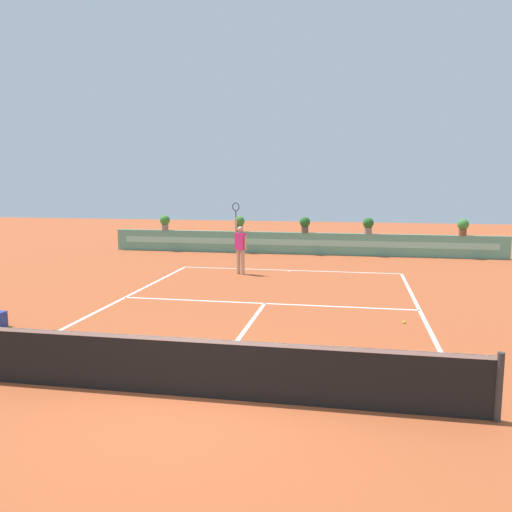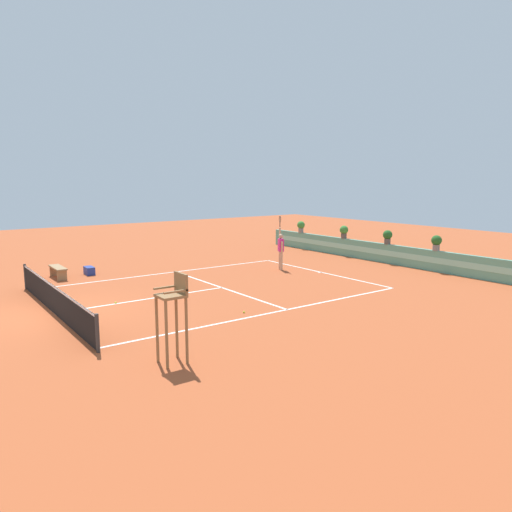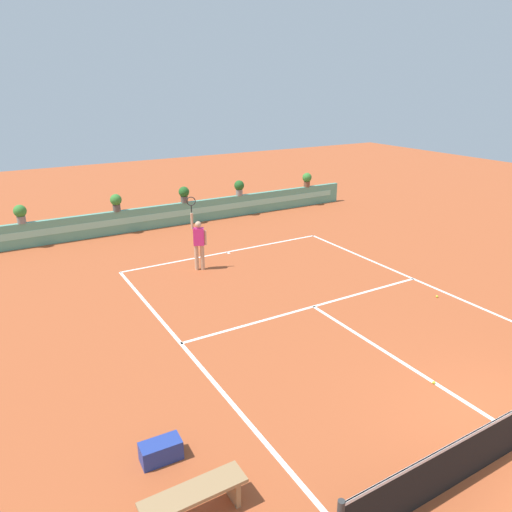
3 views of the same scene
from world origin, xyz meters
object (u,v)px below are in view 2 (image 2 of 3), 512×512
object	(u,v)px
potted_plant_left	(344,231)
potted_plant_far_left	(301,226)
potted_plant_right	(436,242)
bench_courtside	(58,270)
potted_plant_centre	(388,236)
umpire_chair	(174,307)
tennis_ball_mid_court	(116,303)
gear_bag	(89,271)
tennis_ball_near_baseline	(244,312)
tennis_player	(281,248)

from	to	relation	value
potted_plant_left	potted_plant_far_left	bearing A→B (deg)	180.00
potted_plant_right	bench_courtside	bearing A→B (deg)	-120.80
bench_courtside	potted_plant_left	bearing A→B (deg)	78.83
potted_plant_centre	umpire_chair	bearing A→B (deg)	-68.44
tennis_ball_mid_court	umpire_chair	bearing A→B (deg)	-7.26
potted_plant_left	potted_plant_right	world-z (taller)	same
umpire_chair	gear_bag	xyz separation A→B (m)	(-12.00, 1.67, -1.16)
umpire_chair	tennis_ball_near_baseline	distance (m)	4.71
umpire_chair	potted_plant_left	distance (m)	17.62
potted_plant_left	potted_plant_right	size ratio (longest dim) A/B	1.00
potted_plant_left	tennis_ball_mid_court	bearing A→B (deg)	-78.71
potted_plant_left	potted_plant_centre	bearing A→B (deg)	0.00
tennis_ball_near_baseline	potted_plant_far_left	distance (m)	15.33
bench_courtside	potted_plant_far_left	world-z (taller)	potted_plant_far_left
tennis_ball_near_baseline	tennis_ball_mid_court	bearing A→B (deg)	-140.95
tennis_player	potted_plant_far_left	xyz separation A→B (m)	(-4.95, 5.62, 0.36)
gear_bag	potted_plant_right	bearing A→B (deg)	56.63
bench_courtside	tennis_ball_near_baseline	bearing A→B (deg)	20.00
gear_bag	tennis_ball_near_baseline	bearing A→B (deg)	12.34
bench_courtside	umpire_chair	bearing A→B (deg)	-1.48
tennis_player	tennis_ball_mid_court	xyz separation A→B (m)	(1.59, -8.71, -1.02)
umpire_chair	tennis_ball_mid_court	distance (m)	6.37
umpire_chair	potted_plant_right	size ratio (longest dim) A/B	2.96
gear_bag	tennis_ball_mid_court	bearing A→B (deg)	-8.65
tennis_ball_near_baseline	potted_plant_far_left	bearing A→B (deg)	131.80
gear_bag	potted_plant_far_left	bearing A→B (deg)	93.07
umpire_chair	tennis_ball_mid_court	bearing A→B (deg)	172.74
bench_courtside	tennis_ball_near_baseline	distance (m)	10.04
bench_courtside	tennis_ball_near_baseline	size ratio (longest dim) A/B	23.53
gear_bag	tennis_ball_mid_court	world-z (taller)	gear_bag
umpire_chair	gear_bag	world-z (taller)	umpire_chair
tennis_player	potted_plant_centre	bearing A→B (deg)	72.27
potted_plant_left	bench_courtside	bearing A→B (deg)	-101.17
bench_courtside	potted_plant_left	size ratio (longest dim) A/B	2.21
potted_plant_centre	potted_plant_right	distance (m)	2.84
tennis_ball_near_baseline	potted_plant_left	size ratio (longest dim) A/B	0.09
umpire_chair	potted_plant_left	world-z (taller)	umpire_chair
potted_plant_centre	potted_plant_far_left	xyz separation A→B (m)	(-6.74, 0.00, 0.00)
tennis_ball_near_baseline	tennis_ball_mid_court	distance (m)	4.69
bench_courtside	tennis_ball_mid_court	world-z (taller)	bench_courtside
gear_bag	potted_plant_left	size ratio (longest dim) A/B	0.97
gear_bag	potted_plant_centre	size ratio (longest dim) A/B	0.97
umpire_chair	bench_courtside	bearing A→B (deg)	178.52
bench_courtside	potted_plant_right	distance (m)	17.28
tennis_player	potted_plant_far_left	bearing A→B (deg)	131.32
umpire_chair	tennis_ball_mid_court	world-z (taller)	umpire_chair
tennis_ball_near_baseline	potted_plant_right	size ratio (longest dim) A/B	0.09
gear_bag	potted_plant_centre	bearing A→B (deg)	65.89
umpire_chair	tennis_ball_near_baseline	xyz separation A→B (m)	(-2.54, 3.74, -1.31)
bench_courtside	gear_bag	xyz separation A→B (m)	(-0.03, 1.36, -0.20)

